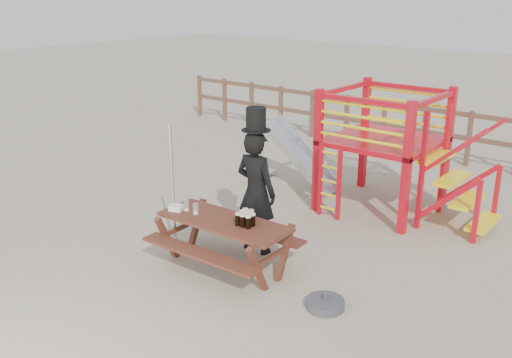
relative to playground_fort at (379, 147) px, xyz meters
The scene contains 10 objects.
ground 3.74m from the playground_fort, 91.99° to the right, with size 60.00×60.00×0.00m, color tan.
back_fence 3.44m from the playground_fort, 92.08° to the left, with size 15.09×0.09×1.20m.
playground_fort is the anchor object (origin of this frame).
picnic_table 3.49m from the playground_fort, 98.18° to the right, with size 1.89×1.35×0.71m.
man_with_hat 2.73m from the playground_fort, 100.94° to the right, with size 0.66×0.43×2.12m.
metal_pole 3.75m from the playground_fort, 111.17° to the right, with size 0.04×0.04×1.92m, color #B2B2B7.
parasol_base 3.73m from the playground_fort, 71.50° to the right, with size 0.47×0.47×0.20m.
paper_bag 3.78m from the playground_fort, 109.11° to the right, with size 0.18×0.14×0.08m, color white.
stout_pints 3.34m from the playground_fort, 92.78° to the right, with size 0.27×0.26×0.17m.
empty_glasses 3.64m from the playground_fort, 106.43° to the right, with size 0.26×0.08×0.15m.
Camera 1 is at (4.40, -5.00, 3.66)m, focal length 40.00 mm.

